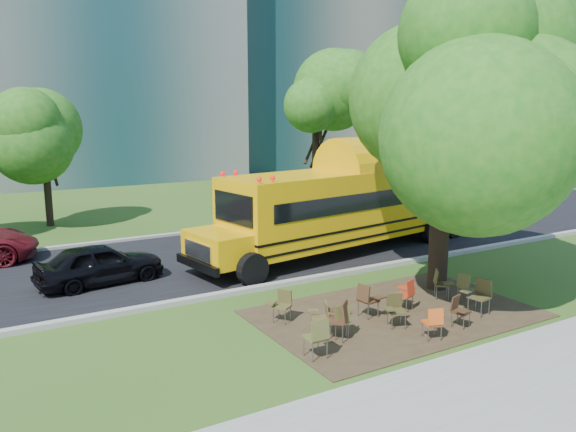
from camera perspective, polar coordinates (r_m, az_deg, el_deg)
ground at (r=14.61m, az=6.51°, el=-9.97°), size 160.00×160.00×0.00m
sidewalk at (r=11.37m, az=22.47°, el=-16.93°), size 60.00×4.00×0.04m
dirt_patch at (r=14.84m, az=10.83°, el=-9.71°), size 7.00×4.50×0.03m
asphalt_road at (r=20.37m, az=-5.37°, el=-3.91°), size 80.00×8.00×0.04m
kerb_near at (r=16.95m, az=0.40°, el=-6.72°), size 80.00×0.25×0.14m
kerb_far at (r=24.04m, az=-9.52°, el=-1.63°), size 80.00×0.25×0.14m
building_right at (r=59.05m, az=3.21°, el=17.84°), size 30.00×16.00×25.00m
bg_tree_2 at (r=27.11m, az=-23.63°, el=7.85°), size 4.80×4.80×6.62m
bg_tree_3 at (r=29.74m, az=2.87°, el=10.47°), size 5.60×5.60×7.84m
bg_tree_4 at (r=34.07m, az=15.29°, el=8.98°), size 5.00×5.00×6.85m
main_tree at (r=16.34m, az=15.78°, el=11.57°), size 7.20×7.20×9.11m
school_bus at (r=20.95m, az=6.87°, el=1.27°), size 12.53×4.44×3.01m
chair_0 at (r=11.94m, az=3.06°, el=-11.88°), size 0.59×0.53×0.91m
chair_1 at (r=13.00m, az=5.39°, el=-10.21°), size 0.59×0.49×0.83m
chair_2 at (r=12.88m, az=5.26°, el=-10.09°), size 0.64×0.80×0.94m
chair_3 at (r=13.80m, az=10.83°, el=-9.08°), size 0.67×0.53×0.84m
chair_4 at (r=13.25m, az=14.61°, el=-10.19°), size 0.63×0.49×0.80m
chair_5 at (r=14.17m, az=16.97°, el=-8.98°), size 0.53×0.57×0.78m
chair_6 at (r=15.16m, az=18.89°, el=-7.40°), size 0.64×0.64×0.94m
chair_7 at (r=16.01m, az=17.69°, el=-6.67°), size 0.53×0.54×0.82m
chair_8 at (r=13.18m, az=3.42°, el=-9.95°), size 0.52×0.66×0.80m
chair_9 at (r=13.92m, az=-0.64°, el=-8.78°), size 0.68×0.54×0.81m
chair_10 at (r=14.25m, az=8.09°, el=-8.20°), size 0.58×0.59×0.89m
chair_11 at (r=14.94m, az=11.92°, el=-7.53°), size 0.58×0.66×0.86m
chair_12 at (r=16.04m, az=15.23°, el=-6.44°), size 0.57×0.72×0.84m
black_car at (r=17.70m, az=-18.55°, el=-4.64°), size 3.87×1.95×1.26m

